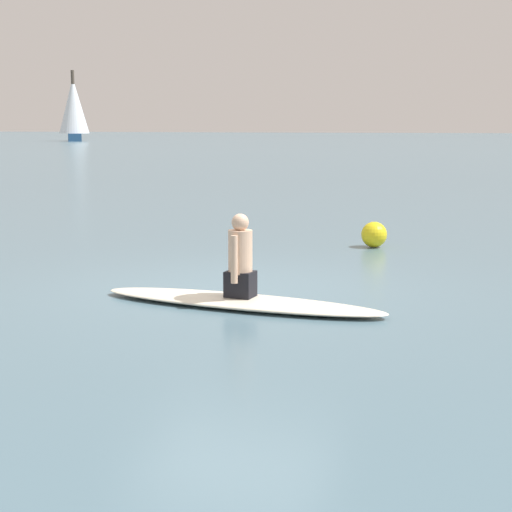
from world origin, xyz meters
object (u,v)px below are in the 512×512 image
(surfboard, at_px, (240,301))
(person_paddler, at_px, (240,259))
(buoy_marker, at_px, (374,235))
(sailboat_far_left, at_px, (74,108))

(surfboard, relative_size, person_paddler, 3.64)
(person_paddler, xyz_separation_m, buoy_marker, (-4.91, 0.47, -0.32))
(surfboard, relative_size, buoy_marker, 7.95)
(sailboat_far_left, height_order, buoy_marker, sailboat_far_left)
(surfboard, bearing_deg, buoy_marker, 87.42)
(person_paddler, xyz_separation_m, sailboat_far_left, (-80.78, -53.57, 3.53))
(buoy_marker, bearing_deg, surfboard, -5.48)
(person_paddler, distance_m, buoy_marker, 4.94)
(sailboat_far_left, bearing_deg, surfboard, 0.27)
(person_paddler, bearing_deg, sailboat_far_left, 126.45)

